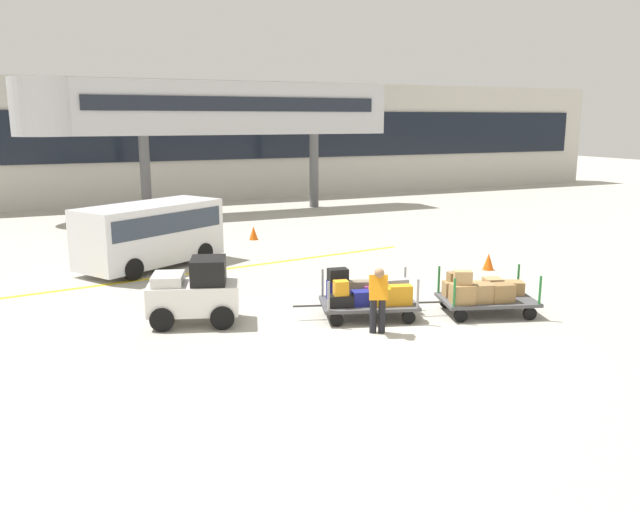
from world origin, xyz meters
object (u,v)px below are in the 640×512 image
Objects in this scene: shuttle_van at (150,230)px; safety_cone_far at (254,233)px; baggage_tug at (195,293)px; baggage_cart_middle at (482,293)px; safety_cone_near at (488,261)px; baggage_cart_lead at (366,296)px; baggage_handler at (378,297)px.

safety_cone_far is at bearing 35.97° from shuttle_van.
baggage_tug reaches higher than baggage_cart_middle.
safety_cone_far is (-5.22, 8.18, 0.00)m from safety_cone_near.
baggage_cart_lead reaches higher than safety_cone_far.
safety_cone_near is (3.27, 3.82, -0.27)m from baggage_cart_middle.
baggage_handler is at bearing -34.56° from baggage_tug.
baggage_cart_middle is 10.88m from shuttle_van.
baggage_cart_lead is 8.63m from shuttle_van.
baggage_tug is 10.08m from safety_cone_near.
shuttle_van is at bearing 127.23° from baggage_cart_middle.
baggage_cart_middle is 5.03m from safety_cone_near.
baggage_handler is 2.84× the size of safety_cone_near.
baggage_tug is 7.02m from baggage_cart_middle.
shuttle_van is at bearing 111.30° from baggage_handler.
shuttle_van reaches higher than baggage_tug.
baggage_tug reaches higher than safety_cone_far.
shuttle_van reaches higher than baggage_cart_lead.
safety_cone_far is at bearing 85.87° from baggage_cart_lead.
baggage_cart_middle is at bearing -18.69° from baggage_cart_lead.
baggage_cart_lead is 5.59× the size of safety_cone_far.
safety_cone_far is at bearing 122.55° from safety_cone_near.
baggage_tug is 0.76× the size of baggage_cart_lead.
baggage_cart_lead is 1.28m from baggage_handler.
baggage_cart_middle is 12.16m from safety_cone_far.
shuttle_van is at bearing -144.03° from safety_cone_far.
shuttle_van reaches higher than safety_cone_far.
baggage_tug is 10.88m from safety_cone_far.
baggage_tug is 4.25× the size of safety_cone_near.
safety_cone_near is at bearing 49.39° from baggage_cart_middle.
baggage_cart_lead is 1.97× the size of baggage_handler.
baggage_tug is 4.34m from baggage_handler.
baggage_cart_lead is 11.10m from safety_cone_far.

